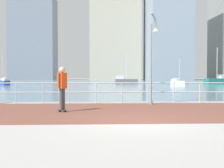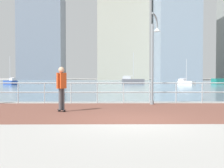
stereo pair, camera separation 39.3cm
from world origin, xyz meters
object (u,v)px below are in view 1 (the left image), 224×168
object	(u,v)px
sailboat_blue	(179,82)
sailboat_gray	(218,81)
lamppost	(152,54)
skateboarder	(62,85)
sailboat_yellow	(126,81)
sailboat_white	(3,82)

from	to	relation	value
sailboat_blue	sailboat_gray	distance (m)	9.33
lamppost	sailboat_blue	bearing A→B (deg)	71.58
lamppost	sailboat_gray	xyz separation A→B (m)	(18.33, 34.53, -1.97)
skateboarder	sailboat_gray	world-z (taller)	sailboat_gray
skateboarder	sailboat_blue	xyz separation A→B (m)	(14.30, 33.17, -0.71)
lamppost	sailboat_blue	size ratio (longest dim) A/B	1.13
sailboat_yellow	sailboat_gray	bearing A→B (deg)	-8.81
skateboarder	sailboat_yellow	size ratio (longest dim) A/B	0.32
skateboarder	sailboat_yellow	bearing A→B (deg)	81.08
sailboat_gray	sailboat_yellow	size ratio (longest dim) A/B	1.13
sailboat_blue	sailboat_white	bearing A→B (deg)	178.71
lamppost	skateboarder	size ratio (longest dim) A/B	2.56
lamppost	skateboarder	xyz separation A→B (m)	(-4.24, -2.97, -1.48)
sailboat_white	sailboat_yellow	size ratio (longest dim) A/B	0.81
sailboat_white	sailboat_gray	distance (m)	36.82
sailboat_white	sailboat_blue	bearing A→B (deg)	-1.29
sailboat_white	sailboat_gray	size ratio (longest dim) A/B	0.71
lamppost	sailboat_white	world-z (taller)	lamppost
skateboarder	sailboat_gray	bearing A→B (deg)	58.96
sailboat_white	sailboat_yellow	xyz separation A→B (m)	(20.34, 6.21, 0.11)
sailboat_yellow	sailboat_white	bearing A→B (deg)	-163.02
sailboat_blue	sailboat_white	distance (m)	28.37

